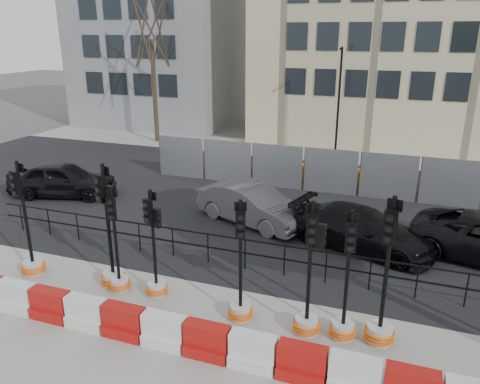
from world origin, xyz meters
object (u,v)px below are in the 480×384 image
at_px(traffic_signal_d, 155,271).
at_px(traffic_signal_h, 381,315).
at_px(car_a, 63,179).
at_px(car_c, 362,229).
at_px(traffic_signal_a, 31,252).

distance_m(traffic_signal_d, traffic_signal_h, 5.80).
bearing_deg(traffic_signal_d, car_a, 159.11).
bearing_deg(traffic_signal_h, traffic_signal_d, -166.83).
relative_size(traffic_signal_h, car_a, 0.75).
bearing_deg(car_a, car_c, -109.72).
distance_m(traffic_signal_a, car_c, 10.18).
xyz_separation_m(traffic_signal_d, car_a, (-7.77, 5.74, 0.04)).
bearing_deg(traffic_signal_a, traffic_signal_d, 12.07).
xyz_separation_m(traffic_signal_a, car_a, (-3.78, 5.94, 0.04)).
distance_m(traffic_signal_a, traffic_signal_h, 9.79).
distance_m(car_a, car_c, 12.66).
height_order(traffic_signal_d, car_a, traffic_signal_d).
relative_size(traffic_signal_d, car_c, 0.60).
relative_size(traffic_signal_a, car_a, 0.73).
distance_m(traffic_signal_d, car_a, 9.66).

